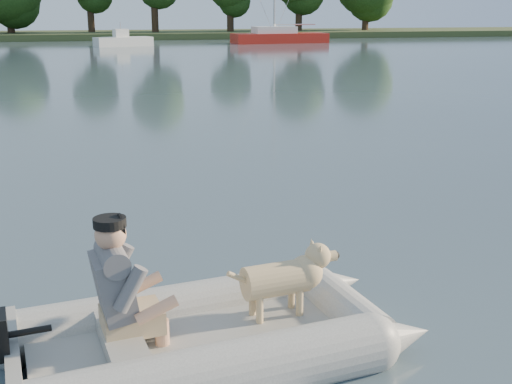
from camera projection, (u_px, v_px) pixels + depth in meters
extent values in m
plane|color=slate|center=(269.00, 317.00, 6.29)|extent=(160.00, 160.00, 0.00)
cube|color=#47512D|center=(117.00, 35.00, 64.24)|extent=(160.00, 12.00, 0.70)
cylinder|color=#332316|center=(10.00, 23.00, 61.12)|extent=(0.70, 0.70, 2.94)
cylinder|color=#332316|center=(91.00, 19.00, 63.23)|extent=(0.70, 0.70, 3.67)
cylinder|color=#332316|center=(155.00, 16.00, 62.80)|extent=(0.70, 0.70, 4.29)
cylinder|color=#332316|center=(230.00, 21.00, 64.86)|extent=(0.70, 0.70, 3.21)
cylinder|color=#332316|center=(299.00, 17.00, 66.95)|extent=(0.70, 0.70, 3.94)
cylinder|color=#332316|center=(365.00, 19.00, 68.92)|extent=(0.70, 0.70, 3.52)
cube|color=#B01E14|center=(280.00, 39.00, 54.93)|extent=(8.37, 3.20, 1.02)
cube|color=white|center=(274.00, 30.00, 54.56)|extent=(3.74, 2.17, 0.61)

